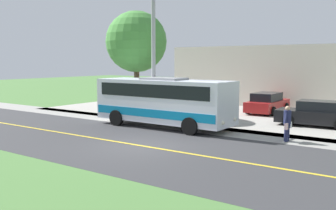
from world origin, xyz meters
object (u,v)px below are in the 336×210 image
parked_car_near (267,103)px  pedestrian_with_bags (287,123)px  parked_car_far (318,114)px  shuttle_bus_front (164,100)px  street_light_pole (152,51)px  tree_curbside (136,42)px  commercial_building (324,76)px

parked_car_near → pedestrian_with_bags: bearing=26.1°
parked_car_near → parked_car_far: size_ratio=0.98×
shuttle_bus_front → parked_car_near: 9.44m
parked_car_far → parked_car_near: bearing=-130.7°
street_light_pole → pedestrian_with_bags: bearing=88.2°
parked_car_far → street_light_pole: bearing=-59.0°
street_light_pole → parked_car_near: (-8.68, 3.64, -3.57)m
parked_car_far → tree_curbside: tree_curbside is taller
parked_car_near → tree_curbside: bearing=-48.4°
parked_car_near → tree_curbside: tree_curbside is taller
parked_car_far → commercial_building: bearing=-167.7°
tree_curbside → commercial_building: size_ratio=0.30×
pedestrian_with_bags → street_light_pole: bearing=-91.8°
shuttle_bus_front → parked_car_far: 8.76m
parked_car_near → parked_car_far: bearing=49.3°
parked_car_near → tree_curbside: (6.16, -6.93, 4.27)m
street_light_pole → shuttle_bus_front: bearing=71.4°
shuttle_bus_front → tree_curbside: bearing=-123.4°
commercial_building → parked_car_far: bearing=12.3°
shuttle_bus_front → street_light_pole: street_light_pole is taller
shuttle_bus_front → parked_car_far: size_ratio=1.80×
parked_car_near → tree_curbside: 10.20m
pedestrian_with_bags → tree_curbside: 12.33m
shuttle_bus_front → parked_car_near: shuttle_bus_front is taller
shuttle_bus_front → parked_car_far: bearing=126.8°
pedestrian_with_bags → street_light_pole: (-0.25, -8.01, 3.38)m
parked_car_near → street_light_pole: bearing=-22.7°
commercial_building → street_light_pole: bearing=-18.5°
street_light_pole → parked_car_far: street_light_pole is taller
shuttle_bus_front → street_light_pole: size_ratio=1.05×
tree_curbside → commercial_building: tree_curbside is taller
tree_curbside → shuttle_bus_front: bearing=56.6°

